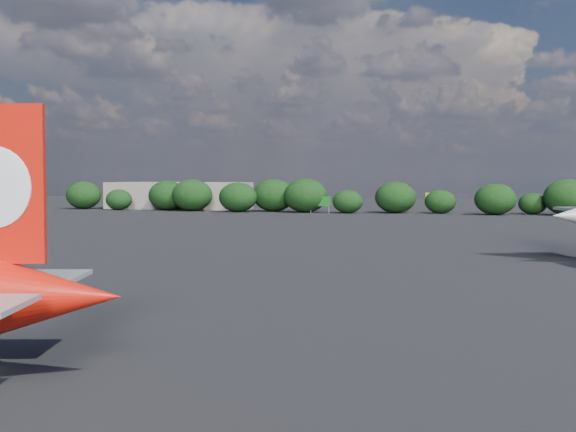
# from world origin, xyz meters

# --- Properties ---
(ground) EXTENTS (500.00, 500.00, 0.00)m
(ground) POSITION_xyz_m (0.00, 60.00, 0.00)
(ground) COLOR black
(ground) RESTS_ON ground
(terminal_building) EXTENTS (42.00, 16.00, 8.00)m
(terminal_building) POSITION_xyz_m (-65.00, 192.00, 4.00)
(terminal_building) COLOR gray
(terminal_building) RESTS_ON ground
(highway_sign) EXTENTS (6.00, 0.30, 4.50)m
(highway_sign) POSITION_xyz_m (-18.00, 176.00, 3.13)
(highway_sign) COLOR #135F18
(highway_sign) RESTS_ON ground
(billboard_yellow) EXTENTS (5.00, 0.30, 5.50)m
(billboard_yellow) POSITION_xyz_m (12.00, 182.00, 3.87)
(billboard_yellow) COLOR gold
(billboard_yellow) RESTS_ON ground
(horizon_treeline) EXTENTS (209.57, 16.50, 9.27)m
(horizon_treeline) POSITION_xyz_m (11.01, 180.03, 4.26)
(horizon_treeline) COLOR black
(horizon_treeline) RESTS_ON ground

